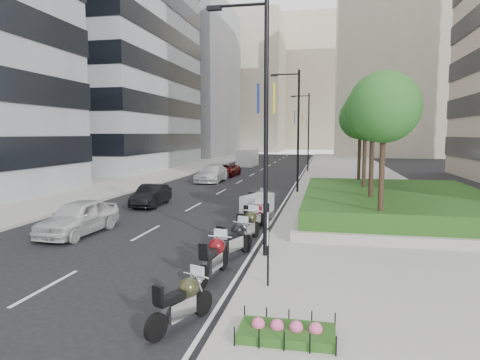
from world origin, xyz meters
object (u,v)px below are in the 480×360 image
(motorcycle_2, at_px, (234,240))
(lamp_post_1, at_px, (296,125))
(motorcycle_0, at_px, (182,302))
(car_c, at_px, (212,174))
(parking_sign, at_px, (268,240))
(motorcycle_1, at_px, (214,258))
(lamp_post_0, at_px, (262,114))
(car_d, at_px, (226,170))
(delivery_van, at_px, (247,158))
(motorcycle_4, at_px, (254,216))
(car_a, at_px, (78,217))
(motorcycle_6, at_px, (258,202))
(lamp_post_2, at_px, (307,128))
(motorcycle_5, at_px, (257,208))
(car_b, at_px, (151,195))
(motorcycle_3, at_px, (248,226))

(motorcycle_2, bearing_deg, lamp_post_1, 18.04)
(motorcycle_0, xyz_separation_m, car_c, (-7.14, 29.01, 0.19))
(parking_sign, relative_size, motorcycle_1, 1.05)
(lamp_post_0, distance_m, car_d, 30.21)
(lamp_post_1, distance_m, delivery_van, 27.85)
(motorcycle_2, relative_size, motorcycle_4, 1.01)
(car_a, bearing_deg, lamp_post_0, -11.05)
(motorcycle_2, bearing_deg, parking_sign, -130.51)
(motorcycle_2, distance_m, car_d, 29.60)
(car_a, bearing_deg, car_c, 92.27)
(motorcycle_4, bearing_deg, motorcycle_6, 23.00)
(motorcycle_6, bearing_deg, motorcycle_0, -156.44)
(parking_sign, height_order, car_c, parking_sign)
(lamp_post_2, relative_size, motorcycle_1, 3.76)
(motorcycle_1, bearing_deg, motorcycle_2, 2.69)
(motorcycle_0, xyz_separation_m, motorcycle_2, (-0.01, 5.66, 0.05))
(motorcycle_5, bearing_deg, car_a, 142.28)
(motorcycle_5, bearing_deg, motorcycle_0, -159.46)
(car_d, relative_size, delivery_van, 0.85)
(motorcycle_0, bearing_deg, car_b, 47.66)
(delivery_van, bearing_deg, motorcycle_1, -79.13)
(motorcycle_4, relative_size, motorcycle_6, 1.04)
(lamp_post_1, height_order, motorcycle_6, lamp_post_1)
(car_a, bearing_deg, motorcycle_1, -27.73)
(motorcycle_0, bearing_deg, motorcycle_3, 21.65)
(lamp_post_0, xyz_separation_m, motorcycle_3, (-0.88, 2.36, -4.42))
(car_a, xyz_separation_m, delivery_van, (-0.03, 41.10, 0.31))
(motorcycle_4, bearing_deg, lamp_post_0, -151.31)
(motorcycle_2, distance_m, delivery_van, 43.83)
(motorcycle_2, xyz_separation_m, motorcycle_4, (-0.03, 4.58, -0.02))
(lamp_post_1, height_order, delivery_van, lamp_post_1)
(lamp_post_1, xyz_separation_m, motorcycle_4, (-1.00, -12.37, -4.45))
(lamp_post_1, relative_size, motorcycle_0, 4.32)
(motorcycle_1, relative_size, motorcycle_3, 0.99)
(car_b, bearing_deg, motorcycle_2, -56.18)
(motorcycle_4, bearing_deg, car_d, 32.71)
(parking_sign, relative_size, car_b, 0.63)
(lamp_post_2, relative_size, car_b, 2.26)
(motorcycle_2, bearing_deg, motorcycle_4, 21.69)
(lamp_post_0, distance_m, motorcycle_4, 6.50)
(lamp_post_2, bearing_deg, motorcycle_4, -91.89)
(lamp_post_2, xyz_separation_m, motorcycle_4, (-1.00, -30.37, -4.45))
(motorcycle_1, distance_m, motorcycle_4, 6.87)
(lamp_post_0, distance_m, motorcycle_1, 5.09)
(motorcycle_4, distance_m, motorcycle_5, 2.18)
(lamp_post_1, bearing_deg, car_c, 141.75)
(motorcycle_3, bearing_deg, car_d, 26.45)
(motorcycle_4, height_order, car_b, car_b)
(car_a, distance_m, car_b, 7.67)
(parking_sign, distance_m, car_b, 15.63)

